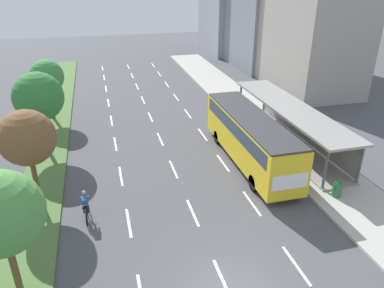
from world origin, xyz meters
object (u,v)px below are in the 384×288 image
Objects in this scene: median_tree_nearest at (0,214)px; bus_shelter at (292,121)px; median_tree_third at (38,97)px; median_tree_fourth at (47,77)px; median_tree_second at (27,138)px; bus at (250,135)px; cyclist at (86,207)px; trash_bin at (337,190)px.

bus_shelter is at bearing 30.09° from median_tree_nearest.
median_tree_third reaches higher than median_tree_fourth.
median_tree_fourth is (-0.15, 20.05, 0.01)m from median_tree_nearest.
bus_shelter is 2.63× the size of median_tree_second.
bus is at bearing -154.59° from bus_shelter.
median_tree_fourth reaches higher than cyclist.
cyclist is at bearing 173.40° from trash_bin.
median_tree_nearest is 1.04× the size of median_tree_fourth.
median_tree_third reaches higher than bus_shelter.
trash_bin is (-1.08, -7.55, -1.29)m from bus_shelter.
bus is 14.66m from median_tree_third.
median_tree_second is 13.37m from median_tree_fourth.
median_tree_nearest is 20.05m from median_tree_fourth.
median_tree_second is (-2.60, 2.28, 3.27)m from cyclist.
median_tree_nearest is at bearing -89.78° from median_tree_third.
median_tree_second is at bearing 89.38° from median_tree_nearest.
cyclist is at bearing -160.31° from bus.
cyclist is (-15.14, -5.92, -1.07)m from bus_shelter.
cyclist is (-10.86, -3.89, -1.28)m from bus.
median_tree_second is 0.94× the size of median_tree_third.
median_tree_third is at bearing 91.06° from median_tree_second.
bus is 15.98m from median_tree_nearest.
bus is 18.14m from median_tree_fourth.
bus_shelter reaches higher than cyclist.
cyclist is at bearing -41.15° from median_tree_second.
median_tree_fourth is (-13.68, 11.76, 1.87)m from bus.
median_tree_fourth is 24.38m from trash_bin.
trash_bin is at bearing -98.16° from bus_shelter.
median_tree_second reaches higher than median_tree_fourth.
median_tree_third reaches higher than median_tree_second.
bus reaches higher than cyclist.
median_tree_third is at bearing 90.22° from median_tree_nearest.
median_tree_second is (-17.74, -3.64, 2.19)m from bus_shelter.
median_tree_third reaches higher than trash_bin.
median_tree_third reaches higher than median_tree_nearest.
bus_shelter is 20.70m from median_tree_nearest.
cyclist is at bearing -158.65° from bus_shelter.
bus_shelter is 16.89× the size of trash_bin.
median_tree_fourth is 6.19× the size of trash_bin.
median_tree_third is 6.69m from median_tree_fourth.
bus is 13.70m from median_tree_second.
bus_shelter is 18.28m from median_tree_third.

